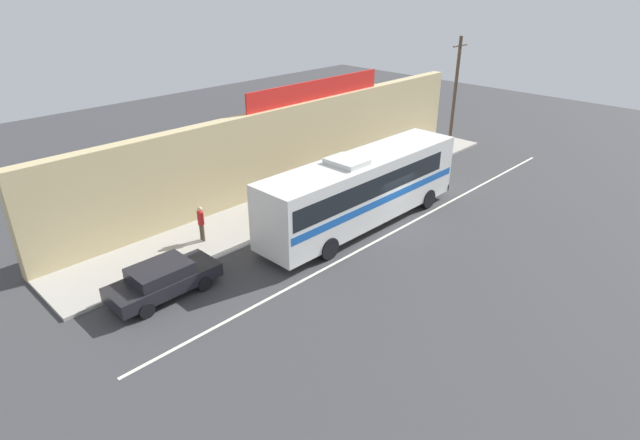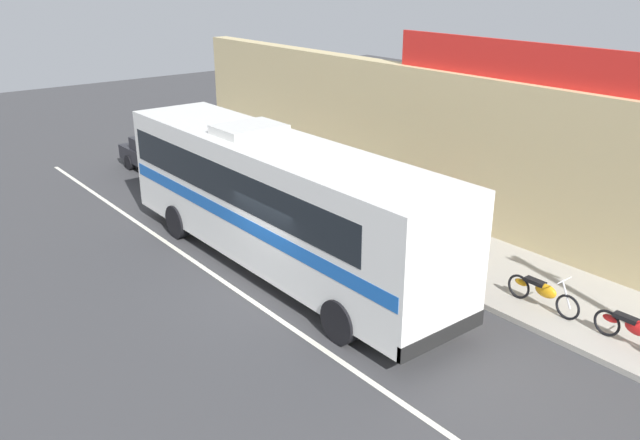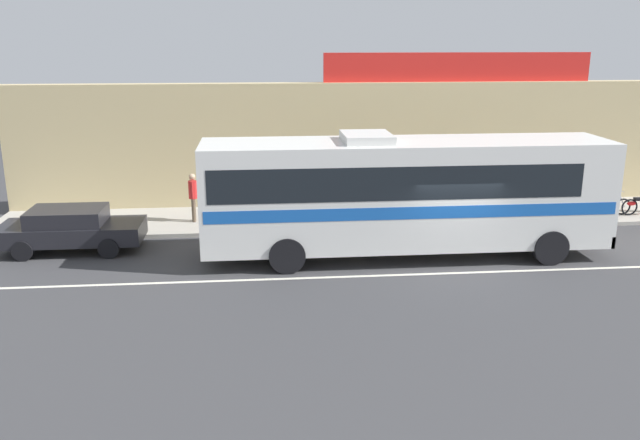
{
  "view_description": "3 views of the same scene",
  "coord_description": "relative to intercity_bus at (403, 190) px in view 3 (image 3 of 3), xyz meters",
  "views": [
    {
      "loc": [
        -19.45,
        -14.06,
        11.56
      ],
      "look_at": [
        -3.99,
        1.09,
        1.13
      ],
      "focal_mm": 29.06,
      "sensor_mm": 36.0,
      "label": 1
    },
    {
      "loc": [
        12.46,
        -8.49,
        7.77
      ],
      "look_at": [
        -0.69,
        1.95,
        1.29
      ],
      "focal_mm": 36.75,
      "sensor_mm": 36.0,
      "label": 2
    },
    {
      "loc": [
        -5.63,
        -18.06,
        6.51
      ],
      "look_at": [
        -3.78,
        1.34,
        1.07
      ],
      "focal_mm": 37.14,
      "sensor_mm": 36.0,
      "label": 3
    }
  ],
  "objects": [
    {
      "name": "intercity_bus",
      "position": [
        0.0,
        0.0,
        0.0
      ],
      "size": [
        12.11,
        2.68,
        3.78
      ],
      "color": "silver",
      "rests_on": "ground_plane"
    },
    {
      "name": "motorcycle_blue",
      "position": [
        6.18,
        3.42,
        -1.5
      ],
      "size": [
        1.96,
        0.56,
        0.94
      ],
      "color": "black",
      "rests_on": "sidewalk_slab"
    },
    {
      "name": "storefront_facade",
      "position": [
        1.33,
        6.47,
        0.33
      ],
      "size": [
        30.0,
        0.7,
        4.8
      ],
      "primitive_type": "cube",
      "color": "tan",
      "rests_on": "ground_plane"
    },
    {
      "name": "road_center_stripe",
      "position": [
        1.33,
        -1.68,
        -2.06
      ],
      "size": [
        30.0,
        0.14,
        0.01
      ],
      "primitive_type": "cube",
      "color": "silver",
      "rests_on": "ground_plane"
    },
    {
      "name": "storefront_billboard",
      "position": [
        3.48,
        6.47,
        3.28
      ],
      "size": [
        10.44,
        0.12,
        1.1
      ],
      "primitive_type": "cube",
      "color": "red",
      "rests_on": "storefront_facade"
    },
    {
      "name": "ground_plane",
      "position": [
        1.33,
        -0.88,
        -2.07
      ],
      "size": [
        70.0,
        70.0,
        0.0
      ],
      "primitive_type": "plane",
      "color": "#3A3A3D"
    },
    {
      "name": "motorcycle_red",
      "position": [
        8.4,
        3.46,
        -1.5
      ],
      "size": [
        1.83,
        0.56,
        0.94
      ],
      "color": "black",
      "rests_on": "sidewalk_slab"
    },
    {
      "name": "sidewalk_slab",
      "position": [
        1.33,
        4.32,
        -2.0
      ],
      "size": [
        30.0,
        3.6,
        0.14
      ],
      "primitive_type": "cube",
      "color": "#A8A399",
      "rests_on": "ground_plane"
    },
    {
      "name": "pedestrian_near_shop",
      "position": [
        0.46,
        4.85,
        -1.0
      ],
      "size": [
        0.3,
        0.48,
        1.6
      ],
      "color": "navy",
      "rests_on": "sidewalk_slab"
    },
    {
      "name": "pedestrian_by_curb",
      "position": [
        -6.61,
        4.06,
        -0.92
      ],
      "size": [
        0.3,
        0.48,
        1.72
      ],
      "color": "brown",
      "rests_on": "sidewalk_slab"
    },
    {
      "name": "parked_car",
      "position": [
        -10.15,
        1.44,
        -1.33
      ],
      "size": [
        4.35,
        1.86,
        1.37
      ],
      "color": "black",
      "rests_on": "ground_plane"
    }
  ]
}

